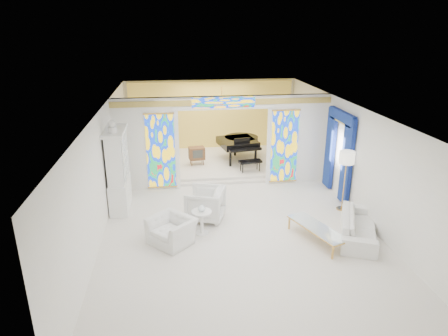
{
  "coord_description": "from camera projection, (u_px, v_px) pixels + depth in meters",
  "views": [
    {
      "loc": [
        -1.59,
        -10.43,
        5.1
      ],
      "look_at": [
        -0.21,
        0.2,
        1.25
      ],
      "focal_mm": 32.0,
      "sensor_mm": 36.0,
      "label": 1
    }
  ],
  "objects": [
    {
      "name": "stained_glass_left",
      "position": [
        161.0,
        151.0,
        12.73
      ],
      "size": [
        0.9,
        0.04,
        2.4
      ],
      "primitive_type": "cube",
      "color": "gold",
      "rests_on": "partition_wall"
    },
    {
      "name": "partition_wall",
      "position": [
        223.0,
        138.0,
        12.95
      ],
      "size": [
        7.0,
        0.22,
        3.0
      ],
      "color": "white",
      "rests_on": "floor"
    },
    {
      "name": "side_table",
      "position": [
        202.0,
        219.0,
        10.21
      ],
      "size": [
        0.54,
        0.54,
        0.64
      ],
      "rotation": [
        0.0,
        0.0,
        0.06
      ],
      "color": "white",
      "rests_on": "floor"
    },
    {
      "name": "wall_front",
      "position": [
        297.0,
        300.0,
        5.54
      ],
      "size": [
        7.0,
        0.02,
        3.0
      ],
      "primitive_type": "cube",
      "color": "white",
      "rests_on": "floor"
    },
    {
      "name": "grand_piano",
      "position": [
        240.0,
        142.0,
        15.34
      ],
      "size": [
        1.74,
        2.68,
        1.0
      ],
      "rotation": [
        0.0,
        0.0,
        0.18
      ],
      "color": "black",
      "rests_on": "alcove_platform"
    },
    {
      "name": "stained_glass_right",
      "position": [
        284.0,
        147.0,
        13.22
      ],
      "size": [
        0.9,
        0.04,
        2.4
      ],
      "primitive_type": "cube",
      "color": "gold",
      "rests_on": "partition_wall"
    },
    {
      "name": "armchair_left",
      "position": [
        172.0,
        231.0,
        9.81
      ],
      "size": [
        1.36,
        1.36,
        0.67
      ],
      "primitive_type": "imported",
      "rotation": [
        0.0,
        0.0,
        -0.8
      ],
      "color": "white",
      "rests_on": "floor"
    },
    {
      "name": "tv_console",
      "position": [
        197.0,
        153.0,
        14.8
      ],
      "size": [
        0.61,
        0.46,
        0.66
      ],
      "rotation": [
        0.0,
        0.0,
        0.13
      ],
      "color": "brown",
      "rests_on": "alcove_platform"
    },
    {
      "name": "wall_back",
      "position": [
        211.0,
        116.0,
        16.74
      ],
      "size": [
        7.0,
        0.02,
        3.0
      ],
      "primitive_type": "cube",
      "color": "white",
      "rests_on": "floor"
    },
    {
      "name": "coffee_table",
      "position": [
        317.0,
        228.0,
        9.87
      ],
      "size": [
        1.13,
        1.83,
        0.39
      ],
      "rotation": [
        0.0,
        0.0,
        0.36
      ],
      "color": "white",
      "rests_on": "floor"
    },
    {
      "name": "chandelier",
      "position": [
        222.0,
        99.0,
        14.55
      ],
      "size": [
        0.48,
        0.48,
        0.3
      ],
      "primitive_type": "cylinder",
      "color": "gold",
      "rests_on": "ceiling"
    },
    {
      "name": "stained_glass_transom",
      "position": [
        224.0,
        102.0,
        12.46
      ],
      "size": [
        2.0,
        0.04,
        0.34
      ],
      "primitive_type": "cube",
      "color": "gold",
      "rests_on": "partition_wall"
    },
    {
      "name": "armchair_right",
      "position": [
        205.0,
        204.0,
        10.99
      ],
      "size": [
        1.24,
        1.22,
        0.9
      ],
      "primitive_type": "imported",
      "rotation": [
        0.0,
        0.0,
        -1.89
      ],
      "color": "silver",
      "rests_on": "floor"
    },
    {
      "name": "gold_curtain_back",
      "position": [
        211.0,
        117.0,
        16.63
      ],
      "size": [
        6.7,
        0.1,
        2.9
      ],
      "primitive_type": "cube",
      "color": "#E1C34E",
      "rests_on": "wall_back"
    },
    {
      "name": "floor_lamp",
      "position": [
        347.0,
        160.0,
        11.2
      ],
      "size": [
        0.51,
        0.51,
        1.78
      ],
      "rotation": [
        0.0,
        0.0,
        0.2
      ],
      "color": "gold",
      "rests_on": "floor"
    },
    {
      "name": "sofa",
      "position": [
        359.0,
        226.0,
        10.08
      ],
      "size": [
        1.62,
        2.29,
        0.62
      ],
      "primitive_type": "imported",
      "rotation": [
        0.0,
        0.0,
        1.16
      ],
      "color": "white",
      "rests_on": "floor"
    },
    {
      "name": "blue_drapes",
      "position": [
        339.0,
        147.0,
        12.18
      ],
      "size": [
        0.14,
        1.85,
        2.65
      ],
      "color": "navy",
      "rests_on": "wall_right"
    },
    {
      "name": "ceiling",
      "position": [
        233.0,
        108.0,
        10.64
      ],
      "size": [
        7.0,
        12.0,
        0.02
      ],
      "primitive_type": "cube",
      "color": "white",
      "rests_on": "wall_back"
    },
    {
      "name": "alcove_platform",
      "position": [
        216.0,
        162.0,
        15.45
      ],
      "size": [
        6.8,
        3.8,
        0.18
      ],
      "primitive_type": "cube",
      "color": "silver",
      "rests_on": "floor"
    },
    {
      "name": "vase",
      "position": [
        202.0,
        208.0,
        10.1
      ],
      "size": [
        0.2,
        0.2,
        0.2
      ],
      "primitive_type": "imported",
      "rotation": [
        0.0,
        0.0,
        0.03
      ],
      "color": "silver",
      "rests_on": "side_table"
    },
    {
      "name": "floor",
      "position": [
        232.0,
        210.0,
        11.65
      ],
      "size": [
        12.0,
        12.0,
        0.0
      ],
      "primitive_type": "plane",
      "color": "silver",
      "rests_on": "ground"
    },
    {
      "name": "wall_right",
      "position": [
        352.0,
        157.0,
        11.57
      ],
      "size": [
        0.02,
        12.0,
        3.0
      ],
      "primitive_type": "cube",
      "color": "white",
      "rests_on": "floor"
    },
    {
      "name": "china_cabinet",
      "position": [
        118.0,
        171.0,
        11.42
      ],
      "size": [
        0.56,
        1.46,
        2.72
      ],
      "color": "white",
      "rests_on": "floor"
    },
    {
      "name": "wall_left",
      "position": [
        104.0,
        167.0,
        10.72
      ],
      "size": [
        0.02,
        12.0,
        3.0
      ],
      "primitive_type": "cube",
      "color": "white",
      "rests_on": "floor"
    }
  ]
}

